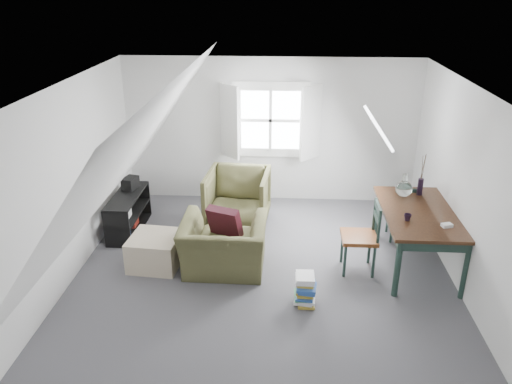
# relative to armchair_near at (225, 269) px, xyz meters

# --- Properties ---
(floor) EXTENTS (5.50, 5.50, 0.00)m
(floor) POSITION_rel_armchair_near_xyz_m (0.53, -0.29, 0.00)
(floor) COLOR #4A494E
(floor) RESTS_ON ground
(ceiling) EXTENTS (5.50, 5.50, 0.00)m
(ceiling) POSITION_rel_armchair_near_xyz_m (0.53, -0.29, 2.50)
(ceiling) COLOR white
(ceiling) RESTS_ON wall_back
(wall_back) EXTENTS (5.00, 0.00, 5.00)m
(wall_back) POSITION_rel_armchair_near_xyz_m (0.53, 2.46, 1.25)
(wall_back) COLOR silver
(wall_back) RESTS_ON ground
(wall_front) EXTENTS (5.00, 0.00, 5.00)m
(wall_front) POSITION_rel_armchair_near_xyz_m (0.53, -3.04, 1.25)
(wall_front) COLOR silver
(wall_front) RESTS_ON ground
(wall_left) EXTENTS (0.00, 5.50, 5.50)m
(wall_left) POSITION_rel_armchair_near_xyz_m (-1.97, -0.29, 1.25)
(wall_left) COLOR silver
(wall_left) RESTS_ON ground
(wall_right) EXTENTS (0.00, 5.50, 5.50)m
(wall_right) POSITION_rel_armchair_near_xyz_m (3.03, -0.29, 1.25)
(wall_right) COLOR silver
(wall_right) RESTS_ON ground
(slope_left) EXTENTS (3.19, 5.50, 4.48)m
(slope_left) POSITION_rel_armchair_near_xyz_m (-1.02, -0.29, 1.78)
(slope_left) COLOR white
(slope_left) RESTS_ON wall_left
(slope_right) EXTENTS (3.19, 5.50, 4.48)m
(slope_right) POSITION_rel_armchair_near_xyz_m (2.08, -0.29, 1.78)
(slope_right) COLOR white
(slope_right) RESTS_ON wall_right
(dormer_window) EXTENTS (1.71, 0.35, 1.30)m
(dormer_window) POSITION_rel_armchair_near_xyz_m (0.53, 2.38, 1.45)
(dormer_window) COLOR white
(dormer_window) RESTS_ON wall_back
(skylight) EXTENTS (0.35, 0.75, 0.47)m
(skylight) POSITION_rel_armchair_near_xyz_m (2.08, 1.01, 1.75)
(skylight) COLOR white
(skylight) RESTS_ON slope_right
(armchair_near) EXTENTS (1.13, 0.99, 0.73)m
(armchair_near) POSITION_rel_armchair_near_xyz_m (0.00, 0.00, 0.00)
(armchair_near) COLOR #464528
(armchair_near) RESTS_ON floor
(armchair_far) EXTENTS (1.03, 1.06, 0.90)m
(armchair_far) POSITION_rel_armchair_near_xyz_m (0.05, 1.40, 0.00)
(armchair_far) COLOR #464528
(armchair_far) RESTS_ON floor
(throw_pillow) EXTENTS (0.51, 0.40, 0.46)m
(throw_pillow) POSITION_rel_armchair_near_xyz_m (0.00, 0.15, 0.64)
(throw_pillow) COLOR #3B101A
(throw_pillow) RESTS_ON armchair_near
(ottoman) EXTENTS (0.71, 0.71, 0.44)m
(ottoman) POSITION_rel_armchair_near_xyz_m (-0.95, 0.06, 0.22)
(ottoman) COLOR tan
(ottoman) RESTS_ON floor
(dining_table) EXTENTS (1.00, 1.66, 0.83)m
(dining_table) POSITION_rel_armchair_near_xyz_m (2.61, 0.26, 0.72)
(dining_table) COLOR black
(dining_table) RESTS_ON floor
(demijohn) EXTENTS (0.23, 0.23, 0.33)m
(demijohn) POSITION_rel_armchair_near_xyz_m (2.46, 0.71, 0.97)
(demijohn) COLOR silver
(demijohn) RESTS_ON dining_table
(vase_twigs) EXTENTS (0.08, 0.08, 0.60)m
(vase_twigs) POSITION_rel_armchair_near_xyz_m (2.71, 0.81, 0.97)
(vase_twigs) COLOR black
(vase_twigs) RESTS_ON dining_table
(cup) EXTENTS (0.11, 0.11, 0.09)m
(cup) POSITION_rel_armchair_near_xyz_m (2.36, -0.04, 0.83)
(cup) COLOR black
(cup) RESTS_ON dining_table
(paper_box) EXTENTS (0.14, 0.12, 0.04)m
(paper_box) POSITION_rel_armchair_near_xyz_m (2.81, -0.19, 0.85)
(paper_box) COLOR white
(paper_box) RESTS_ON dining_table
(dining_chair_far) EXTENTS (0.42, 0.42, 0.89)m
(dining_chair_far) POSITION_rel_armchair_near_xyz_m (2.58, 1.04, 0.46)
(dining_chair_far) COLOR brown
(dining_chair_far) RESTS_ON floor
(dining_chair_near) EXTENTS (0.46, 0.46, 0.99)m
(dining_chair_near) POSITION_rel_armchair_near_xyz_m (1.84, 0.10, 0.51)
(dining_chair_near) COLOR brown
(dining_chair_near) RESTS_ON floor
(media_shelf) EXTENTS (0.39, 1.17, 0.60)m
(media_shelf) POSITION_rel_armchair_near_xyz_m (-1.63, 1.03, 0.27)
(media_shelf) COLOR black
(media_shelf) RESTS_ON floor
(electronics_box) EXTENTS (0.25, 0.30, 0.21)m
(electronics_box) POSITION_rel_armchair_near_xyz_m (-1.63, 1.32, 0.69)
(electronics_box) COLOR black
(electronics_box) RESTS_ON media_shelf
(magazine_stack) EXTENTS (0.29, 0.34, 0.38)m
(magazine_stack) POSITION_rel_armchair_near_xyz_m (1.07, -0.71, 0.19)
(magazine_stack) COLOR #B29933
(magazine_stack) RESTS_ON floor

